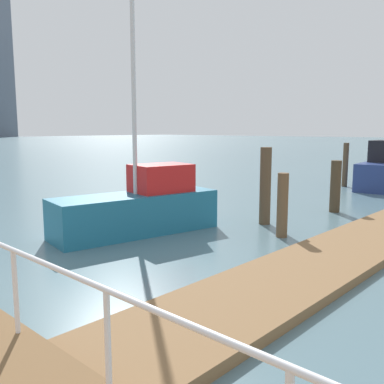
{
  "coord_description": "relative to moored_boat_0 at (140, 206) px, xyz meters",
  "views": [
    {
      "loc": [
        -5.31,
        6.27,
        2.88
      ],
      "look_at": [
        0.49,
        11.66,
        1.71
      ],
      "focal_mm": 39.89,
      "sensor_mm": 36.0,
      "label": 1
    }
  ],
  "objects": [
    {
      "name": "floating_dock",
      "position": [
        1.73,
        -5.13,
        -0.65
      ],
      "size": [
        15.03,
        2.0,
        0.18
      ],
      "primitive_type": "cube",
      "color": "olive",
      "rests_on": "ground_plane"
    },
    {
      "name": "boardwalk_railing",
      "position": [
        -5.44,
        -5.97,
        0.51
      ],
      "size": [
        0.06,
        26.26,
        1.08
      ],
      "color": "white",
      "rests_on": "boardwalk"
    },
    {
      "name": "dock_piling_0",
      "position": [
        6.59,
        -2.68,
        0.16
      ],
      "size": [
        0.36,
        0.36,
        1.81
      ],
      "primitive_type": "cylinder",
      "color": "#473826",
      "rests_on": "ground_plane"
    },
    {
      "name": "dock_piling_1",
      "position": [
        2.26,
        -3.18,
        0.12
      ],
      "size": [
        0.3,
        0.3,
        1.73
      ],
      "primitive_type": "cylinder",
      "color": "brown",
      "rests_on": "ground_plane"
    },
    {
      "name": "dock_piling_3",
      "position": [
        3.29,
        -1.95,
        0.43
      ],
      "size": [
        0.34,
        0.34,
        2.35
      ],
      "primitive_type": "cylinder",
      "color": "brown",
      "rests_on": "ground_plane"
    },
    {
      "name": "dock_piling_5",
      "position": [
        13.38,
        -0.11,
        0.36
      ],
      "size": [
        0.27,
        0.27,
        2.2
      ],
      "primitive_type": "cylinder",
      "color": "brown",
      "rests_on": "ground_plane"
    },
    {
      "name": "moored_boat_0",
      "position": [
        0.0,
        0.0,
        0.0
      ],
      "size": [
        4.85,
        2.3,
        7.25
      ],
      "color": "#1E6B8C",
      "rests_on": "ground_plane"
    }
  ]
}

